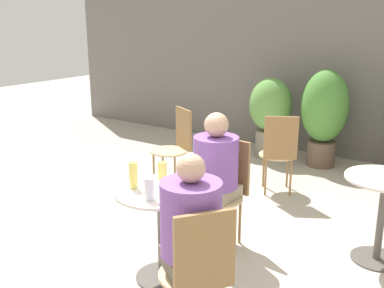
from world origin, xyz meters
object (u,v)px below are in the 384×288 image
Objects in this scene: seated_person_1 at (215,171)px; bistro_chair_1 at (225,183)px; bistro_chair_2 at (177,141)px; beer_glass_2 at (162,171)px; beer_glass_1 at (187,181)px; potted_plant_1 at (324,112)px; beer_glass_3 at (133,175)px; potted_plant_0 at (270,111)px; cafe_table_near at (161,214)px; bistro_chair_0 at (199,267)px; bistro_chair_3 at (279,148)px; seated_person_0 at (190,231)px; cafe_table_far at (383,203)px; beer_glass_0 at (149,189)px.

bistro_chair_1 is at bearing 90.00° from seated_person_1.
bistro_chair_2 reaches higher than beer_glass_2.
seated_person_1 is 0.61m from beer_glass_1.
potted_plant_1 reaches higher than beer_glass_1.
potted_plant_0 is (-0.49, 3.41, -0.16)m from beer_glass_3.
potted_plant_1 is at bearing 88.52° from cafe_table_near.
bistro_chair_0 and bistro_chair_3 have the same top height.
seated_person_1 is (-0.45, 1.01, 0.00)m from seated_person_0.
seated_person_1 reaches higher than bistro_chair_2.
seated_person_0 is 1.00× the size of seated_person_1.
potted_plant_1 reaches higher than beer_glass_3.
bistro_chair_1 is (-1.21, -0.41, 0.03)m from cafe_table_far.
seated_person_0 is 1.05× the size of potted_plant_0.
bistro_chair_0 is at bearing 90.00° from seated_person_0.
bistro_chair_3 is 0.81× the size of potted_plant_0.
bistro_chair_2 is 1.00× the size of bistro_chair_3.
beer_glass_1 is (0.17, -2.01, 0.27)m from bistro_chair_3.
bistro_chair_2 is at bearing 128.39° from beer_glass_1.
potted_plant_0 is (-1.19, 3.70, -0.04)m from seated_person_0.
seated_person_1 reaches higher than potted_plant_0.
beer_glass_0 is at bearing -75.21° from seated_person_0.
potted_plant_0 is 0.88× the size of potted_plant_1.
seated_person_0 is at bearing -72.18° from potted_plant_0.
bistro_chair_3 reaches higher than cafe_table_far.
bistro_chair_1 is at bearing 83.95° from cafe_table_near.
beer_glass_1 reaches higher than cafe_table_far.
seated_person_0 is (-0.78, -1.57, 0.19)m from cafe_table_far.
beer_glass_3 is at bearing -138.96° from cafe_table_far.
potted_plant_0 reaches higher than bistro_chair_2.
cafe_table_near is 4.59× the size of beer_glass_0.
seated_person_1 is 2.79m from potted_plant_0.
bistro_chair_3 is 2.18m from beer_glass_3.
beer_glass_2 is (-1.41, -1.03, 0.29)m from cafe_table_far.
cafe_table_far is 0.79× the size of bistro_chair_3.
cafe_table_far is at bearing 17.33° from bistro_chair_2.
potted_plant_0 reaches higher than beer_glass_3.
potted_plant_0 is at bearing -126.13° from seated_person_0.
bistro_chair_2 is 2.59m from seated_person_0.
cafe_table_near and cafe_table_far have the same top height.
beer_glass_0 is at bearing -120.14° from beer_glass_1.
beer_glass_0 reaches higher than beer_glass_2.
cafe_table_far is 0.61× the size of seated_person_1.
bistro_chair_2 is at bearing 121.39° from beer_glass_0.
potted_plant_0 is at bearing 101.66° from beer_glass_0.
beer_glass_1 is at bearing -23.25° from bistro_chair_2.
beer_glass_2 is at bearing -94.54° from seated_person_0.
bistro_chair_0 is at bearing -39.87° from beer_glass_2.
bistro_chair_2 and beer_glass_3 have the same top height.
bistro_chair_1 is at bearing 88.25° from beer_glass_0.
cafe_table_far is 1.99m from beer_glass_3.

